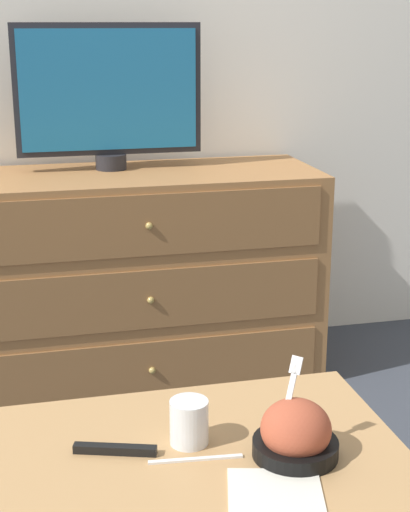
# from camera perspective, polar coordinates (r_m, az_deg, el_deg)

# --- Properties ---
(ground_plane) EXTENTS (12.00, 12.00, 0.00)m
(ground_plane) POSITION_cam_1_polar(r_m,az_deg,el_deg) (3.28, -7.66, -6.64)
(ground_plane) COLOR #383D47
(wall_back) EXTENTS (12.00, 0.05, 2.60)m
(wall_back) POSITION_cam_1_polar(r_m,az_deg,el_deg) (3.04, -8.70, 16.68)
(wall_back) COLOR white
(wall_back) RESTS_ON ground_plane
(dresser) EXTENTS (1.30, 0.52, 0.78)m
(dresser) POSITION_cam_1_polar(r_m,az_deg,el_deg) (2.89, -4.82, -1.53)
(dresser) COLOR #9E6B3D
(dresser) RESTS_ON ground_plane
(tv) EXTENTS (0.66, 0.11, 0.51)m
(tv) POSITION_cam_1_polar(r_m,az_deg,el_deg) (2.84, -7.03, 11.70)
(tv) COLOR #232328
(tv) RESTS_ON dresser
(coffee_table) EXTENTS (0.83, 0.63, 0.46)m
(coffee_table) POSITION_cam_1_polar(r_m,az_deg,el_deg) (1.66, -0.19, -16.36)
(coffee_table) COLOR tan
(coffee_table) RESTS_ON ground_plane
(takeout_bowl) EXTENTS (0.17, 0.17, 0.20)m
(takeout_bowl) POSITION_cam_1_polar(r_m,az_deg,el_deg) (1.61, 6.61, -12.77)
(takeout_bowl) COLOR black
(takeout_bowl) RESTS_ON coffee_table
(drink_cup) EXTENTS (0.08, 0.08, 0.10)m
(drink_cup) POSITION_cam_1_polar(r_m,az_deg,el_deg) (1.65, -1.16, -12.16)
(drink_cup) COLOR white
(drink_cup) RESTS_ON coffee_table
(napkin) EXTENTS (0.21, 0.21, 0.00)m
(napkin) POSITION_cam_1_polar(r_m,az_deg,el_deg) (1.51, 5.16, -16.95)
(napkin) COLOR silver
(napkin) RESTS_ON coffee_table
(knife) EXTENTS (0.19, 0.03, 0.01)m
(knife) POSITION_cam_1_polar(r_m,az_deg,el_deg) (1.61, -0.69, -14.56)
(knife) COLOR white
(knife) RESTS_ON coffee_table
(remote_control) EXTENTS (0.17, 0.07, 0.02)m
(remote_control) POSITION_cam_1_polar(r_m,az_deg,el_deg) (1.64, -6.56, -13.80)
(remote_control) COLOR black
(remote_control) RESTS_ON coffee_table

